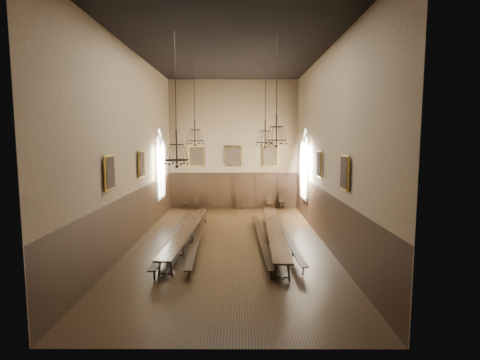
{
  "coord_description": "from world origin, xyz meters",
  "views": [
    {
      "loc": [
        0.51,
        -17.35,
        4.98
      ],
      "look_at": [
        0.47,
        1.5,
        2.85
      ],
      "focal_mm": 28.0,
      "sensor_mm": 36.0,
      "label": 1
    }
  ],
  "objects_px": {
    "bench_left_outer": "(176,236)",
    "chair_6": "(270,205)",
    "table_right": "(274,236)",
    "bench_right_outer": "(285,236)",
    "chair_1": "(197,205)",
    "chandelier_front_right": "(276,133)",
    "chandelier_front_left": "(177,152)",
    "chair_0": "(185,205)",
    "chandelier_back_right": "(265,137)",
    "chandelier_back_left": "(195,136)",
    "chair_4": "(239,205)",
    "table_left": "(188,236)",
    "bench_left_inner": "(198,239)",
    "bench_right_inner": "(261,239)",
    "chair_2": "(210,205)",
    "chair_7": "(282,205)"
  },
  "relations": [
    {
      "from": "table_right",
      "to": "chandelier_back_right",
      "type": "distance_m",
      "value": 5.36
    },
    {
      "from": "bench_left_outer",
      "to": "chair_6",
      "type": "xyz_separation_m",
      "value": [
        5.2,
        8.32,
        -0.02
      ]
    },
    {
      "from": "bench_left_outer",
      "to": "chair_0",
      "type": "xyz_separation_m",
      "value": [
        -0.77,
        8.42,
        -0.03
      ]
    },
    {
      "from": "chair_6",
      "to": "chair_2",
      "type": "bearing_deg",
      "value": 161.05
    },
    {
      "from": "bench_right_inner",
      "to": "chair_2",
      "type": "relative_size",
      "value": 9.25
    },
    {
      "from": "table_right",
      "to": "chair_2",
      "type": "height_order",
      "value": "chair_2"
    },
    {
      "from": "chandelier_back_left",
      "to": "chair_4",
      "type": "bearing_deg",
      "value": 69.03
    },
    {
      "from": "bench_right_inner",
      "to": "chandelier_front_right",
      "type": "height_order",
      "value": "chandelier_front_right"
    },
    {
      "from": "chair_7",
      "to": "chandelier_back_right",
      "type": "height_order",
      "value": "chandelier_back_right"
    },
    {
      "from": "chandelier_front_left",
      "to": "chandelier_front_right",
      "type": "bearing_deg",
      "value": 9.07
    },
    {
      "from": "bench_right_outer",
      "to": "chandelier_back_right",
      "type": "bearing_deg",
      "value": 109.64
    },
    {
      "from": "bench_right_outer",
      "to": "chandelier_front_right",
      "type": "relative_size",
      "value": 2.22
    },
    {
      "from": "chair_2",
      "to": "chandelier_back_right",
      "type": "bearing_deg",
      "value": -54.27
    },
    {
      "from": "chair_7",
      "to": "chair_0",
      "type": "bearing_deg",
      "value": 166.81
    },
    {
      "from": "table_left",
      "to": "bench_left_inner",
      "type": "bearing_deg",
      "value": -14.84
    },
    {
      "from": "chair_2",
      "to": "chandelier_front_left",
      "type": "relative_size",
      "value": 0.2
    },
    {
      "from": "chandelier_front_right",
      "to": "chandelier_front_left",
      "type": "bearing_deg",
      "value": -170.93
    },
    {
      "from": "table_left",
      "to": "chair_6",
      "type": "bearing_deg",
      "value": 61.9
    },
    {
      "from": "chair_4",
      "to": "chandelier_front_left",
      "type": "relative_size",
      "value": 0.2
    },
    {
      "from": "bench_right_inner",
      "to": "bench_right_outer",
      "type": "relative_size",
      "value": 0.98
    },
    {
      "from": "chandelier_back_right",
      "to": "bench_left_inner",
      "type": "bearing_deg",
      "value": -140.08
    },
    {
      "from": "table_right",
      "to": "bench_right_outer",
      "type": "bearing_deg",
      "value": 32.6
    },
    {
      "from": "chair_6",
      "to": "chandelier_back_left",
      "type": "height_order",
      "value": "chandelier_back_left"
    },
    {
      "from": "chair_4",
      "to": "chair_6",
      "type": "bearing_deg",
      "value": -0.22
    },
    {
      "from": "bench_left_inner",
      "to": "chair_6",
      "type": "distance_m",
      "value": 9.62
    },
    {
      "from": "chair_0",
      "to": "chandelier_back_left",
      "type": "bearing_deg",
      "value": -72.51
    },
    {
      "from": "table_left",
      "to": "chandelier_front_right",
      "type": "relative_size",
      "value": 2.23
    },
    {
      "from": "chandelier_back_left",
      "to": "chandelier_front_left",
      "type": "distance_m",
      "value": 5.34
    },
    {
      "from": "bench_left_inner",
      "to": "table_right",
      "type": "bearing_deg",
      "value": 1.09
    },
    {
      "from": "chair_0",
      "to": "chair_4",
      "type": "distance_m",
      "value": 3.79
    },
    {
      "from": "chair_4",
      "to": "chandelier_front_right",
      "type": "relative_size",
      "value": 0.24
    },
    {
      "from": "chair_1",
      "to": "chandelier_front_right",
      "type": "xyz_separation_m",
      "value": [
        4.51,
        -10.65,
        4.89
      ]
    },
    {
      "from": "chair_4",
      "to": "chandelier_front_right",
      "type": "distance_m",
      "value": 11.86
    },
    {
      "from": "bench_right_outer",
      "to": "bench_left_outer",
      "type": "bearing_deg",
      "value": -179.55
    },
    {
      "from": "table_left",
      "to": "chair_4",
      "type": "relative_size",
      "value": 9.34
    },
    {
      "from": "bench_right_inner",
      "to": "chandelier_back_right",
      "type": "distance_m",
      "value": 5.53
    },
    {
      "from": "chair_0",
      "to": "chair_2",
      "type": "xyz_separation_m",
      "value": [
        1.78,
        -0.03,
        0.04
      ]
    },
    {
      "from": "bench_right_outer",
      "to": "chair_2",
      "type": "xyz_separation_m",
      "value": [
        -4.26,
        8.35,
        0.03
      ]
    },
    {
      "from": "table_left",
      "to": "chair_7",
      "type": "bearing_deg",
      "value": 57.57
    },
    {
      "from": "table_left",
      "to": "bench_right_inner",
      "type": "height_order",
      "value": "table_left"
    },
    {
      "from": "bench_right_outer",
      "to": "chandelier_front_left",
      "type": "bearing_deg",
      "value": -147.1
    },
    {
      "from": "chair_1",
      "to": "chandelier_front_right",
      "type": "relative_size",
      "value": 0.22
    },
    {
      "from": "chandelier_front_left",
      "to": "chair_1",
      "type": "bearing_deg",
      "value": 92.95
    },
    {
      "from": "chandelier_back_right",
      "to": "bench_right_outer",
      "type": "bearing_deg",
      "value": -70.36
    },
    {
      "from": "bench_left_inner",
      "to": "chair_0",
      "type": "bearing_deg",
      "value": 102.06
    },
    {
      "from": "table_left",
      "to": "chandelier_front_right",
      "type": "xyz_separation_m",
      "value": [
        3.94,
        -2.07,
        4.8
      ]
    },
    {
      "from": "table_left",
      "to": "chandelier_back_right",
      "type": "distance_m",
      "value": 6.56
    },
    {
      "from": "chair_4",
      "to": "chandelier_front_left",
      "type": "bearing_deg",
      "value": -100.27
    },
    {
      "from": "bench_left_outer",
      "to": "chair_6",
      "type": "distance_m",
      "value": 9.81
    },
    {
      "from": "chandelier_back_right",
      "to": "chandelier_front_left",
      "type": "height_order",
      "value": "same"
    }
  ]
}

